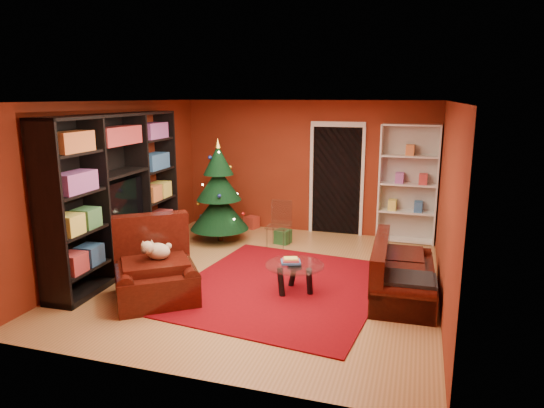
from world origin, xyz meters
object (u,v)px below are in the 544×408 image
(media_unit, at_px, (118,194))
(sofa, at_px, (404,268))
(dog, at_px, (158,251))
(christmas_tree, at_px, (219,192))
(acrylic_chair, at_px, (278,227))
(gift_box_green, at_px, (283,237))
(gift_box_teal, at_px, (211,222))
(white_bookshelf, at_px, (408,184))
(armchair, at_px, (155,268))
(rug, at_px, (281,286))
(gift_box_red, at_px, (252,222))
(coffee_table, at_px, (295,278))

(media_unit, distance_m, sofa, 4.38)
(dog, distance_m, sofa, 3.32)
(christmas_tree, xyz_separation_m, acrylic_chair, (1.17, -0.06, -0.56))
(christmas_tree, bearing_deg, gift_box_green, 9.28)
(dog, bearing_deg, sofa, -17.77)
(media_unit, height_order, gift_box_teal, media_unit)
(media_unit, xyz_separation_m, gift_box_teal, (0.41, 2.50, -1.05))
(white_bookshelf, xyz_separation_m, armchair, (-3.08, -3.75, -0.65))
(rug, height_order, gift_box_green, gift_box_green)
(gift_box_green, relative_size, white_bookshelf, 0.11)
(gift_box_green, xyz_separation_m, gift_box_red, (-0.91, 0.83, -0.01))
(armchair, relative_size, acrylic_chair, 1.48)
(gift_box_red, height_order, white_bookshelf, white_bookshelf)
(media_unit, height_order, coffee_table, media_unit)
(gift_box_teal, bearing_deg, gift_box_red, 26.06)
(armchair, bearing_deg, sofa, -16.69)
(rug, relative_size, gift_box_teal, 9.74)
(christmas_tree, height_order, gift_box_red, christmas_tree)
(gift_box_teal, relative_size, white_bookshelf, 0.15)
(dog, relative_size, sofa, 0.22)
(gift_box_red, relative_size, dog, 0.61)
(gift_box_red, bearing_deg, dog, -90.06)
(media_unit, relative_size, armchair, 2.81)
(gift_box_green, relative_size, dog, 0.64)
(gift_box_red, bearing_deg, rug, -63.04)
(media_unit, distance_m, coffee_table, 3.03)
(dog, bearing_deg, coffee_table, -14.30)
(armchair, bearing_deg, white_bookshelf, 14.32)
(gift_box_green, height_order, armchair, armchair)
(gift_box_red, bearing_deg, armchair, -90.22)
(gift_box_teal, height_order, armchair, armchair)
(rug, relative_size, christmas_tree, 1.63)
(dog, bearing_deg, gift_box_teal, 66.18)
(gift_box_teal, relative_size, coffee_table, 0.40)
(sofa, bearing_deg, acrylic_chair, 53.38)
(christmas_tree, bearing_deg, coffee_table, -45.36)
(gift_box_red, xyz_separation_m, sofa, (3.14, -2.65, 0.26))
(gift_box_teal, distance_m, gift_box_red, 0.83)
(gift_box_teal, bearing_deg, coffee_table, -47.38)
(rug, relative_size, armchair, 2.82)
(gift_box_teal, height_order, acrylic_chair, acrylic_chair)
(white_bookshelf, xyz_separation_m, coffee_table, (-1.37, -3.00, -0.87))
(gift_box_green, xyz_separation_m, white_bookshelf, (2.16, 0.81, 0.96))
(gift_box_red, distance_m, coffee_table, 3.46)
(coffee_table, bearing_deg, dog, -158.00)
(rug, xyz_separation_m, coffee_table, (0.23, -0.14, 0.21))
(coffee_table, relative_size, acrylic_chair, 1.08)
(media_unit, xyz_separation_m, white_bookshelf, (4.22, 2.84, -0.12))
(white_bookshelf, height_order, coffee_table, white_bookshelf)
(armchair, bearing_deg, gift_box_green, 36.28)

